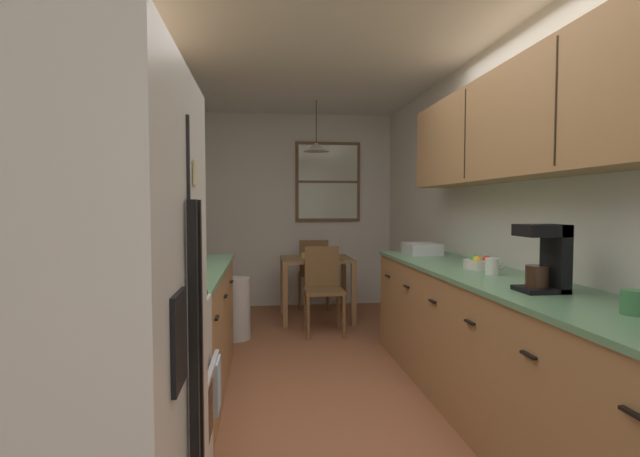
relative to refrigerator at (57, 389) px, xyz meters
The scene contains 26 objects.
ground_plane 2.59m from the refrigerator, 66.87° to the left, with size 12.00×12.00×0.00m, color #995B3D.
wall_left 2.32m from the refrigerator, 99.77° to the left, with size 0.10×9.00×2.55m, color silver.
wall_right 3.25m from the refrigerator, 44.24° to the left, with size 0.10×9.00×2.55m, color silver.
wall_back 5.01m from the refrigerator, 78.90° to the left, with size 4.40×0.10×2.55m, color silver.
ceiling_slab 3.00m from the refrigerator, 66.87° to the left, with size 4.40×9.00×0.08m, color white.
refrigerator is the anchor object (origin of this frame).
stove_range 0.82m from the refrigerator, 92.54° to the left, with size 0.66×0.62×1.10m.
microwave_over_range 1.10m from the refrigerator, 101.29° to the left, with size 0.39×0.61×0.31m.
counter_left 2.03m from the refrigerator, 91.09° to the left, with size 0.64×1.91×0.90m.
upper_cabinets_left 2.20m from the refrigerator, 95.23° to the left, with size 0.33×1.99×0.70m.
counter_right 2.43m from the refrigerator, 34.93° to the left, with size 0.64×3.35×0.90m.
upper_cabinets_right 2.67m from the refrigerator, 32.14° to the left, with size 0.33×3.03×0.67m.
dining_table 4.22m from the refrigerator, 74.08° to the left, with size 0.82×0.71×0.73m.
dining_chair_near 3.70m from the refrigerator, 71.60° to the left, with size 0.40×0.40×0.90m.
dining_chair_far 4.78m from the refrigerator, 75.52° to the left, with size 0.44×0.44×0.90m.
pendant_light 4.37m from the refrigerator, 74.08° to the left, with size 0.30×0.30×0.59m.
back_window 5.09m from the refrigerator, 73.80° to the left, with size 0.87×0.05×1.06m.
trash_bin 3.41m from the refrigerator, 85.53° to the left, with size 0.29×0.29×0.62m, color silver.
storage_canister 1.32m from the refrigerator, 91.65° to the left, with size 0.10×0.10×0.17m.
dish_towel 1.01m from the refrigerator, 69.99° to the left, with size 0.02×0.16×0.24m, color silver.
coffee_maker 2.15m from the refrigerator, 24.31° to the left, with size 0.22×0.18×0.34m.
mug_by_coffeemaker 2.04m from the refrigerator, 10.94° to the left, with size 0.13×0.09×0.10m.
mug_spare 2.45m from the refrigerator, 36.53° to the left, with size 0.12×0.08×0.10m.
fruit_bowl 2.66m from the refrigerator, 40.64° to the left, with size 0.22×0.22×0.09m.
dish_rack 3.32m from the refrigerator, 54.09° to the left, with size 0.28×0.34×0.10m, color silver.
table_serving_bowl 4.17m from the refrigerator, 75.28° to the left, with size 0.17×0.17×0.06m, color #E0D14C.
Camera 1 is at (-0.43, -2.50, 1.33)m, focal length 25.70 mm.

